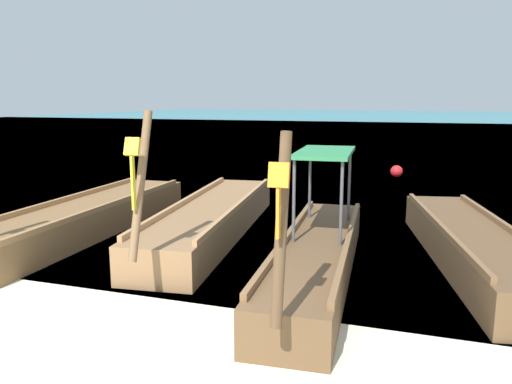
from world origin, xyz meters
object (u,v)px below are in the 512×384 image
object	(u,v)px
longtail_boat_orange_ribbon	(317,255)
mooring_buoy_near	(397,171)
longtail_boat_turquoise_ribbon	(472,246)
longtail_boat_blue_ribbon	(84,219)
longtail_boat_yellow_ribbon	(212,219)

from	to	relation	value
longtail_boat_orange_ribbon	mooring_buoy_near	size ratio (longest dim) A/B	13.94
longtail_boat_turquoise_ribbon	longtail_boat_blue_ribbon	bearing A→B (deg)	-177.26
longtail_boat_turquoise_ribbon	longtail_boat_yellow_ribbon	bearing A→B (deg)	175.60
mooring_buoy_near	longtail_boat_yellow_ribbon	bearing A→B (deg)	-109.52
longtail_boat_blue_ribbon	longtail_boat_orange_ribbon	bearing A→B (deg)	-11.49
longtail_boat_yellow_ribbon	mooring_buoy_near	size ratio (longest dim) A/B	16.26
longtail_boat_yellow_ribbon	longtail_boat_orange_ribbon	size ratio (longest dim) A/B	1.17
longtail_boat_yellow_ribbon	longtail_boat_turquoise_ribbon	size ratio (longest dim) A/B	1.12
longtail_boat_blue_ribbon	mooring_buoy_near	bearing A→B (deg)	59.54
longtail_boat_turquoise_ribbon	mooring_buoy_near	bearing A→B (deg)	99.98
longtail_boat_orange_ribbon	longtail_boat_turquoise_ribbon	bearing A→B (deg)	30.54
longtail_boat_yellow_ribbon	longtail_boat_orange_ribbon	xyz separation A→B (m)	(2.59, -1.81, 0.03)
longtail_boat_yellow_ribbon	mooring_buoy_near	world-z (taller)	longtail_boat_yellow_ribbon
longtail_boat_orange_ribbon	longtail_boat_turquoise_ribbon	size ratio (longest dim) A/B	0.96
longtail_boat_blue_ribbon	longtail_boat_orange_ribbon	world-z (taller)	longtail_boat_blue_ribbon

